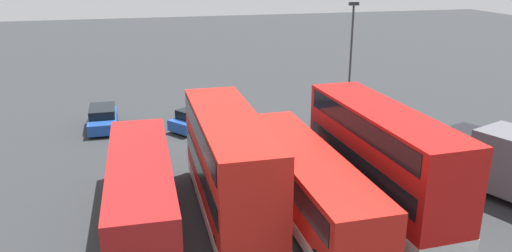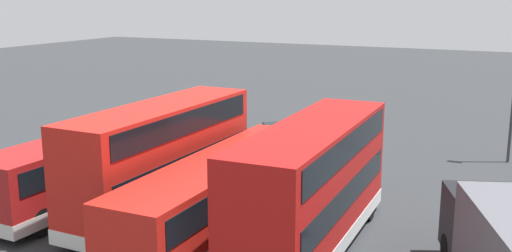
{
  "view_description": "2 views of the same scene",
  "coord_description": "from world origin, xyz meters",
  "px_view_note": "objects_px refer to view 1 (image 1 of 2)",
  "views": [
    {
      "loc": [
        5.37,
        30.74,
        10.8
      ],
      "look_at": [
        -1.57,
        3.05,
        1.28
      ],
      "focal_mm": 35.28,
      "sensor_mm": 36.0,
      "label": 1
    },
    {
      "loc": [
        -12.16,
        30.33,
        8.88
      ],
      "look_at": [
        1.89,
        1.91,
        1.86
      ],
      "focal_mm": 42.19,
      "sensor_mm": 36.0,
      "label": 2
    }
  ],
  "objects_px": {
    "bus_double_decker_near_end": "(381,155)",
    "lamp_post_tall": "(351,47)",
    "bus_double_decker_third": "(229,163)",
    "bus_single_deck_fourth": "(141,189)",
    "car_small_green": "(199,118)",
    "bus_single_deck_second": "(306,181)",
    "car_hatchback_silver": "(103,118)"
  },
  "relations": [
    {
      "from": "car_hatchback_silver",
      "to": "lamp_post_tall",
      "type": "relative_size",
      "value": 0.57
    },
    {
      "from": "bus_double_decker_third",
      "to": "car_small_green",
      "type": "height_order",
      "value": "bus_double_decker_third"
    },
    {
      "from": "car_small_green",
      "to": "lamp_post_tall",
      "type": "distance_m",
      "value": 12.67
    },
    {
      "from": "bus_single_deck_fourth",
      "to": "lamp_post_tall",
      "type": "relative_size",
      "value": 1.4
    },
    {
      "from": "bus_single_deck_second",
      "to": "car_hatchback_silver",
      "type": "distance_m",
      "value": 17.26
    },
    {
      "from": "bus_double_decker_near_end",
      "to": "bus_single_deck_second",
      "type": "distance_m",
      "value": 3.65
    },
    {
      "from": "bus_single_deck_fourth",
      "to": "lamp_post_tall",
      "type": "xyz_separation_m",
      "value": [
        -15.92,
        -14.5,
        2.98
      ]
    },
    {
      "from": "bus_double_decker_near_end",
      "to": "lamp_post_tall",
      "type": "distance_m",
      "value": 16.37
    },
    {
      "from": "bus_double_decker_third",
      "to": "car_small_green",
      "type": "distance_m",
      "value": 12.28
    },
    {
      "from": "bus_double_decker_near_end",
      "to": "car_hatchback_silver",
      "type": "distance_m",
      "value": 19.36
    },
    {
      "from": "bus_double_decker_third",
      "to": "car_hatchback_silver",
      "type": "distance_m",
      "value": 15.09
    },
    {
      "from": "bus_double_decker_near_end",
      "to": "lamp_post_tall",
      "type": "xyz_separation_m",
      "value": [
        -5.35,
        -15.32,
        2.15
      ]
    },
    {
      "from": "bus_double_decker_third",
      "to": "bus_single_deck_fourth",
      "type": "distance_m",
      "value": 3.87
    },
    {
      "from": "bus_single_deck_fourth",
      "to": "car_hatchback_silver",
      "type": "xyz_separation_m",
      "value": [
        2.12,
        -13.7,
        -0.92
      ]
    },
    {
      "from": "lamp_post_tall",
      "to": "bus_double_decker_near_end",
      "type": "bearing_deg",
      "value": 70.75
    },
    {
      "from": "bus_single_deck_fourth",
      "to": "bus_double_decker_third",
      "type": "bearing_deg",
      "value": 178.72
    },
    {
      "from": "car_small_green",
      "to": "bus_single_deck_second",
      "type": "bearing_deg",
      "value": 102.57
    },
    {
      "from": "car_hatchback_silver",
      "to": "car_small_green",
      "type": "relative_size",
      "value": 1.01
    },
    {
      "from": "bus_single_deck_second",
      "to": "lamp_post_tall",
      "type": "height_order",
      "value": "lamp_post_tall"
    },
    {
      "from": "bus_single_deck_fourth",
      "to": "car_small_green",
      "type": "xyz_separation_m",
      "value": [
        -4.11,
        -12.07,
        -0.92
      ]
    },
    {
      "from": "bus_single_deck_second",
      "to": "car_hatchback_silver",
      "type": "xyz_separation_m",
      "value": [
        9.13,
        -14.62,
        -0.92
      ]
    },
    {
      "from": "car_small_green",
      "to": "bus_single_deck_fourth",
      "type": "bearing_deg",
      "value": 71.2
    },
    {
      "from": "bus_double_decker_third",
      "to": "bus_single_deck_fourth",
      "type": "height_order",
      "value": "bus_double_decker_third"
    },
    {
      "from": "bus_double_decker_near_end",
      "to": "bus_single_deck_fourth",
      "type": "bearing_deg",
      "value": -4.45
    },
    {
      "from": "car_hatchback_silver",
      "to": "car_small_green",
      "type": "bearing_deg",
      "value": 165.37
    },
    {
      "from": "car_small_green",
      "to": "lamp_post_tall",
      "type": "xyz_separation_m",
      "value": [
        -11.81,
        -2.43,
        3.9
      ]
    },
    {
      "from": "bus_double_decker_near_end",
      "to": "bus_double_decker_third",
      "type": "height_order",
      "value": "same"
    },
    {
      "from": "bus_double_decker_near_end",
      "to": "bus_single_deck_fourth",
      "type": "xyz_separation_m",
      "value": [
        10.57,
        -0.82,
        -0.83
      ]
    },
    {
      "from": "bus_single_deck_second",
      "to": "bus_double_decker_third",
      "type": "distance_m",
      "value": 3.43
    },
    {
      "from": "car_hatchback_silver",
      "to": "lamp_post_tall",
      "type": "xyz_separation_m",
      "value": [
        -18.04,
        -0.8,
        3.9
      ]
    },
    {
      "from": "lamp_post_tall",
      "to": "bus_single_deck_second",
      "type": "bearing_deg",
      "value": 60.0
    },
    {
      "from": "bus_single_deck_second",
      "to": "bus_single_deck_fourth",
      "type": "xyz_separation_m",
      "value": [
        7.01,
        -0.93,
        -0.0
      ]
    }
  ]
}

